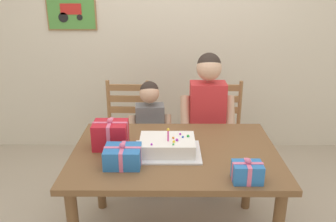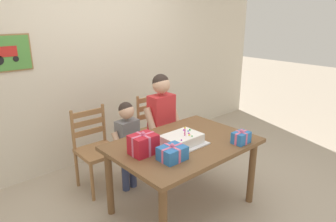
{
  "view_description": "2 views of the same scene",
  "coord_description": "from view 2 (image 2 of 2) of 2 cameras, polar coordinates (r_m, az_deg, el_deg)",
  "views": [
    {
      "loc": [
        -0.04,
        -2.12,
        1.79
      ],
      "look_at": [
        -0.05,
        0.17,
        0.95
      ],
      "focal_mm": 37.56,
      "sensor_mm": 36.0,
      "label": 1
    },
    {
      "loc": [
        -1.91,
        -1.93,
        1.93
      ],
      "look_at": [
        -0.0,
        0.22,
        0.99
      ],
      "focal_mm": 32.56,
      "sensor_mm": 36.0,
      "label": 2
    }
  ],
  "objects": [
    {
      "name": "ground_plane",
      "position": [
        3.33,
        2.68,
        -17.44
      ],
      "size": [
        20.0,
        20.0,
        0.0
      ],
      "primitive_type": "plane",
      "color": "tan"
    },
    {
      "name": "back_wall",
      "position": [
        4.1,
        -13.53,
        8.71
      ],
      "size": [
        6.4,
        0.11,
        2.6
      ],
      "color": "beige",
      "rests_on": "ground"
    },
    {
      "name": "dining_table",
      "position": [
        3.0,
        2.86,
        -7.52
      ],
      "size": [
        1.37,
        0.96,
        0.73
      ],
      "color": "brown",
      "rests_on": "ground"
    },
    {
      "name": "birthday_cake",
      "position": [
        2.89,
        2.59,
        -5.45
      ],
      "size": [
        0.44,
        0.34,
        0.19
      ],
      "color": "silver",
      "rests_on": "dining_table"
    },
    {
      "name": "gift_box_red_large",
      "position": [
        3.01,
        13.52,
        -4.86
      ],
      "size": [
        0.17,
        0.13,
        0.15
      ],
      "color": "#286BB7",
      "rests_on": "dining_table"
    },
    {
      "name": "gift_box_beside_cake",
      "position": [
        2.61,
        0.81,
        -7.9
      ],
      "size": [
        0.23,
        0.19,
        0.15
      ],
      "color": "#286BB7",
      "rests_on": "dining_table"
    },
    {
      "name": "gift_box_corner_small",
      "position": [
        2.71,
        -4.64,
        -6.23
      ],
      "size": [
        0.24,
        0.19,
        0.21
      ],
      "color": "red",
      "rests_on": "dining_table"
    },
    {
      "name": "chair_left",
      "position": [
        3.54,
        -13.26,
        -6.89
      ],
      "size": [
        0.43,
        0.43,
        0.92
      ],
      "color": "#996B42",
      "rests_on": "ground"
    },
    {
      "name": "chair_right",
      "position": [
        3.99,
        -2.07,
        -3.5
      ],
      "size": [
        0.44,
        0.44,
        0.92
      ],
      "color": "#996B42",
      "rests_on": "ground"
    },
    {
      "name": "child_older",
      "position": [
        3.58,
        -1.22,
        -0.89
      ],
      "size": [
        0.46,
        0.26,
        1.26
      ],
      "color": "#38426B",
      "rests_on": "ground"
    },
    {
      "name": "child_younger",
      "position": [
        3.36,
        -7.55,
        -5.01
      ],
      "size": [
        0.38,
        0.22,
        1.03
      ],
      "color": "#38426B",
      "rests_on": "ground"
    }
  ]
}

